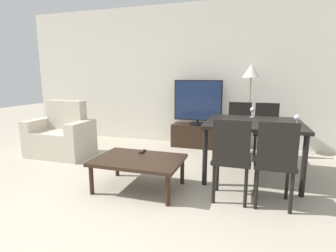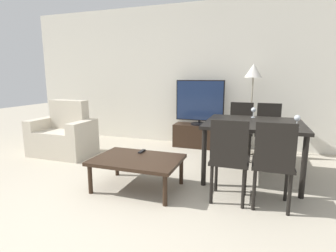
{
  "view_description": "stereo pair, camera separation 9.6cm",
  "coord_description": "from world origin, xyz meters",
  "px_view_note": "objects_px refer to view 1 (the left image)",
  "views": [
    {
      "loc": [
        1.28,
        -1.79,
        1.33
      ],
      "look_at": [
        0.2,
        1.65,
        0.65
      ],
      "focal_mm": 28.0,
      "sensor_mm": 36.0,
      "label": 1
    },
    {
      "loc": [
        1.37,
        -1.76,
        1.33
      ],
      "look_at": [
        0.2,
        1.65,
        0.65
      ],
      "focal_mm": 28.0,
      "sensor_mm": 36.0,
      "label": 2
    }
  ],
  "objects_px": {
    "coffee_table": "(139,162)",
    "dining_chair_far": "(266,128)",
    "tv": "(198,103)",
    "dining_chair_far_left": "(239,127)",
    "wine_glass_left": "(297,118)",
    "armchair": "(61,137)",
    "dining_chair_near": "(231,156)",
    "dining_table": "(253,127)",
    "dining_chair_near_right": "(275,160)",
    "wine_glass_center": "(252,110)",
    "floor_lamp": "(251,78)",
    "remote_primary": "(142,151)",
    "tv_stand": "(197,136)"
  },
  "relations": [
    {
      "from": "coffee_table",
      "to": "dining_chair_far",
      "type": "distance_m",
      "value": 2.27
    },
    {
      "from": "tv",
      "to": "dining_chair_far_left",
      "type": "height_order",
      "value": "tv"
    },
    {
      "from": "wine_glass_left",
      "to": "armchair",
      "type": "bearing_deg",
      "value": 175.66
    },
    {
      "from": "coffee_table",
      "to": "dining_chair_near",
      "type": "bearing_deg",
      "value": -0.63
    },
    {
      "from": "dining_table",
      "to": "dining_chair_near_right",
      "type": "relative_size",
      "value": 1.34
    },
    {
      "from": "wine_glass_center",
      "to": "floor_lamp",
      "type": "bearing_deg",
      "value": 93.61
    },
    {
      "from": "dining_chair_far",
      "to": "remote_primary",
      "type": "xyz_separation_m",
      "value": [
        -1.55,
        -1.45,
        -0.12
      ]
    },
    {
      "from": "dining_chair_near_right",
      "to": "remote_primary",
      "type": "bearing_deg",
      "value": 170.4
    },
    {
      "from": "tv_stand",
      "to": "dining_table",
      "type": "height_order",
      "value": "dining_table"
    },
    {
      "from": "dining_chair_near",
      "to": "dining_chair_far_left",
      "type": "distance_m",
      "value": 1.71
    },
    {
      "from": "armchair",
      "to": "dining_chair_far_left",
      "type": "distance_m",
      "value": 3.0
    },
    {
      "from": "dining_chair_near_right",
      "to": "wine_glass_center",
      "type": "relative_size",
      "value": 6.23
    },
    {
      "from": "tv_stand",
      "to": "armchair",
      "type": "bearing_deg",
      "value": -149.16
    },
    {
      "from": "wine_glass_left",
      "to": "coffee_table",
      "type": "bearing_deg",
      "value": -161.13
    },
    {
      "from": "dining_chair_near_right",
      "to": "remote_primary",
      "type": "height_order",
      "value": "dining_chair_near_right"
    },
    {
      "from": "coffee_table",
      "to": "dining_table",
      "type": "distance_m",
      "value": 1.57
    },
    {
      "from": "tv_stand",
      "to": "dining_chair_near_right",
      "type": "height_order",
      "value": "dining_chair_near_right"
    },
    {
      "from": "tv_stand",
      "to": "dining_chair_far",
      "type": "height_order",
      "value": "dining_chair_far"
    },
    {
      "from": "tv",
      "to": "dining_chair_far_left",
      "type": "distance_m",
      "value": 0.95
    },
    {
      "from": "wine_glass_left",
      "to": "floor_lamp",
      "type": "bearing_deg",
      "value": 111.36
    },
    {
      "from": "armchair",
      "to": "wine_glass_left",
      "type": "distance_m",
      "value": 3.62
    },
    {
      "from": "dining_table",
      "to": "floor_lamp",
      "type": "xyz_separation_m",
      "value": [
        -0.07,
        1.14,
        0.64
      ]
    },
    {
      "from": "tv",
      "to": "dining_chair_far",
      "type": "height_order",
      "value": "tv"
    },
    {
      "from": "floor_lamp",
      "to": "coffee_table",
      "type": "bearing_deg",
      "value": -121.41
    },
    {
      "from": "floor_lamp",
      "to": "dining_chair_near_right",
      "type": "bearing_deg",
      "value": -81.99
    },
    {
      "from": "armchair",
      "to": "floor_lamp",
      "type": "relative_size",
      "value": 0.67
    },
    {
      "from": "remote_primary",
      "to": "dining_chair_near_right",
      "type": "bearing_deg",
      "value": -9.6
    },
    {
      "from": "armchair",
      "to": "remote_primary",
      "type": "xyz_separation_m",
      "value": [
        1.76,
        -0.62,
        0.06
      ]
    },
    {
      "from": "armchair",
      "to": "dining_table",
      "type": "distance_m",
      "value": 3.11
    },
    {
      "from": "wine_glass_center",
      "to": "remote_primary",
      "type": "bearing_deg",
      "value": -143.48
    },
    {
      "from": "dining_chair_near",
      "to": "wine_glass_center",
      "type": "distance_m",
      "value": 1.3
    },
    {
      "from": "tv",
      "to": "wine_glass_center",
      "type": "distance_m",
      "value": 1.32
    },
    {
      "from": "wine_glass_left",
      "to": "dining_chair_near",
      "type": "bearing_deg",
      "value": -138.39
    },
    {
      "from": "wine_glass_left",
      "to": "wine_glass_center",
      "type": "xyz_separation_m",
      "value": [
        -0.49,
        0.63,
        0.0
      ]
    },
    {
      "from": "dining_chair_far_left",
      "to": "dining_table",
      "type": "bearing_deg",
      "value": -76.01
    },
    {
      "from": "dining_chair_near",
      "to": "remote_primary",
      "type": "relative_size",
      "value": 6.07
    },
    {
      "from": "coffee_table",
      "to": "dining_table",
      "type": "relative_size",
      "value": 0.84
    },
    {
      "from": "remote_primary",
      "to": "wine_glass_center",
      "type": "height_order",
      "value": "wine_glass_center"
    },
    {
      "from": "armchair",
      "to": "remote_primary",
      "type": "distance_m",
      "value": 1.86
    },
    {
      "from": "tv",
      "to": "wine_glass_center",
      "type": "xyz_separation_m",
      "value": [
        0.98,
        -0.89,
        0.0
      ]
    },
    {
      "from": "dining_table",
      "to": "tv_stand",
      "type": "bearing_deg",
      "value": 127.97
    },
    {
      "from": "armchair",
      "to": "dining_chair_near",
      "type": "height_order",
      "value": "armchair"
    },
    {
      "from": "dining_chair_far",
      "to": "remote_primary",
      "type": "height_order",
      "value": "dining_chair_far"
    },
    {
      "from": "remote_primary",
      "to": "wine_glass_left",
      "type": "distance_m",
      "value": 1.9
    },
    {
      "from": "floor_lamp",
      "to": "dining_chair_far_left",
      "type": "bearing_deg",
      "value": -117.52
    },
    {
      "from": "armchair",
      "to": "wine_glass_center",
      "type": "height_order",
      "value": "armchair"
    },
    {
      "from": "dining_table",
      "to": "tv",
      "type": "bearing_deg",
      "value": 128.02
    },
    {
      "from": "tv",
      "to": "wine_glass_center",
      "type": "height_order",
      "value": "tv"
    },
    {
      "from": "armchair",
      "to": "dining_chair_far_left",
      "type": "height_order",
      "value": "armchair"
    },
    {
      "from": "dining_chair_far",
      "to": "wine_glass_left",
      "type": "distance_m",
      "value": 1.18
    }
  ]
}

